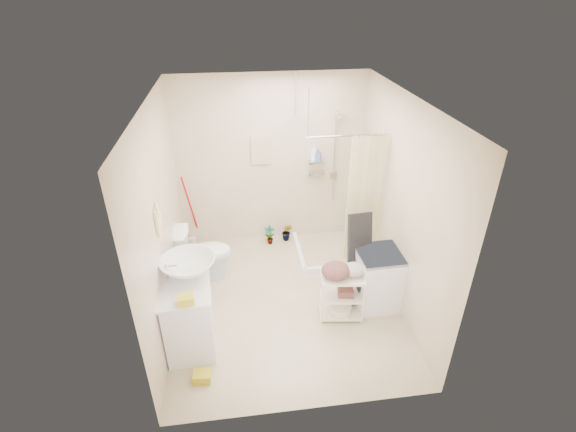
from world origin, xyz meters
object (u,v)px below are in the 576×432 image
object	(u,v)px
toilet	(204,253)
washing_machine	(377,278)
laundry_rack	(342,292)
vanity	(189,309)

from	to	relation	value
toilet	washing_machine	distance (m)	2.35
washing_machine	laundry_rack	size ratio (longest dim) A/B	1.07
toilet	vanity	bearing A→B (deg)	177.42
vanity	laundry_rack	distance (m)	1.81
vanity	laundry_rack	xyz separation A→B (m)	(1.81, 0.12, -0.06)
laundry_rack	washing_machine	bearing A→B (deg)	26.88
vanity	laundry_rack	bearing A→B (deg)	0.12
washing_machine	laundry_rack	world-z (taller)	washing_machine
vanity	toilet	bearing A→B (deg)	80.49
toilet	washing_machine	size ratio (longest dim) A/B	1.00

